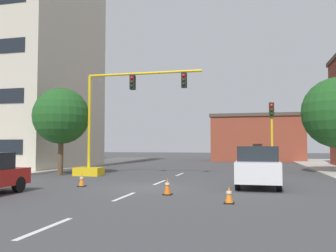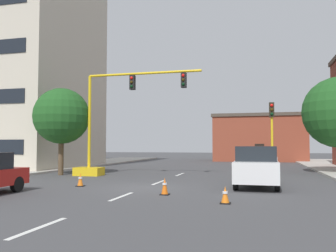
% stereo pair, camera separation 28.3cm
% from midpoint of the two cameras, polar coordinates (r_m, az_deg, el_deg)
% --- Properties ---
extents(ground_plane, '(160.00, 160.00, 0.00)m').
position_cam_midpoint_polar(ground_plane, '(17.30, -3.95, -9.86)').
color(ground_plane, '#424244').
extents(sidewalk_left, '(6.00, 56.00, 0.14)m').
position_cam_midpoint_polar(sidewalk_left, '(30.22, -22.65, -6.59)').
color(sidewalk_left, '#B2ADA3').
rests_on(sidewalk_left, ground_plane).
extents(lane_stripe_seg_1, '(0.16, 2.40, 0.01)m').
position_cam_midpoint_polar(lane_stripe_seg_1, '(9.64, -19.82, -15.13)').
color(lane_stripe_seg_1, silver).
rests_on(lane_stripe_seg_1, ground_plane).
extents(lane_stripe_seg_2, '(0.16, 2.40, 0.01)m').
position_cam_midpoint_polar(lane_stripe_seg_2, '(14.49, -7.57, -11.15)').
color(lane_stripe_seg_2, silver).
rests_on(lane_stripe_seg_2, ground_plane).
extents(lane_stripe_seg_3, '(0.16, 2.40, 0.01)m').
position_cam_midpoint_polar(lane_stripe_seg_3, '(19.69, -1.75, -9.03)').
color(lane_stripe_seg_3, silver).
rests_on(lane_stripe_seg_3, ground_plane).
extents(lane_stripe_seg_4, '(0.16, 2.40, 0.01)m').
position_cam_midpoint_polar(lane_stripe_seg_4, '(25.01, 1.59, -7.76)').
color(lane_stripe_seg_4, silver).
rests_on(lane_stripe_seg_4, ground_plane).
extents(building_tall_left, '(12.46, 12.60, 19.35)m').
position_cam_midpoint_polar(building_tall_left, '(36.81, -22.94, 9.14)').
color(building_tall_left, beige).
rests_on(building_tall_left, ground_plane).
extents(building_brick_center, '(11.65, 7.52, 5.97)m').
position_cam_midpoint_polar(building_brick_center, '(47.95, 13.92, -1.85)').
color(building_brick_center, brown).
rests_on(building_brick_center, ground_plane).
extents(traffic_signal_gantry, '(8.58, 1.20, 6.83)m').
position_cam_midpoint_polar(traffic_signal_gantry, '(24.12, -10.58, -2.62)').
color(traffic_signal_gantry, yellow).
rests_on(traffic_signal_gantry, ground_plane).
extents(traffic_light_pole_right, '(0.32, 0.47, 4.80)m').
position_cam_midpoint_polar(traffic_light_pole_right, '(23.94, 15.98, 0.59)').
color(traffic_light_pole_right, yellow).
rests_on(traffic_light_pole_right, ground_plane).
extents(tree_left_near, '(3.84, 3.84, 5.97)m').
position_cam_midpoint_polar(tree_left_near, '(25.51, -17.06, 1.52)').
color(tree_left_near, brown).
rests_on(tree_left_near, ground_plane).
extents(pickup_truck_white, '(2.08, 5.43, 1.99)m').
position_cam_midpoint_polar(pickup_truck_white, '(18.35, 13.78, -6.34)').
color(pickup_truck_white, white).
rests_on(pickup_truck_white, ground_plane).
extents(traffic_cone_roadside_a, '(0.36, 0.36, 0.61)m').
position_cam_midpoint_polar(traffic_cone_roadside_a, '(12.82, 9.12, -10.88)').
color(traffic_cone_roadside_a, black).
rests_on(traffic_cone_roadside_a, ground_plane).
extents(traffic_cone_roadside_b, '(0.36, 0.36, 0.66)m').
position_cam_midpoint_polar(traffic_cone_roadside_b, '(18.29, -14.12, -8.39)').
color(traffic_cone_roadside_b, black).
rests_on(traffic_cone_roadside_b, ground_plane).
extents(traffic_cone_roadside_c, '(0.36, 0.36, 0.71)m').
position_cam_midpoint_polar(traffic_cone_roadside_c, '(14.81, -0.65, -9.66)').
color(traffic_cone_roadside_c, black).
rests_on(traffic_cone_roadside_c, ground_plane).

